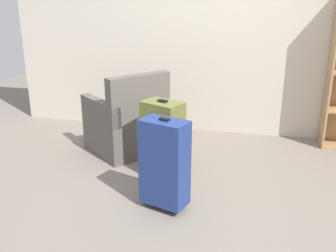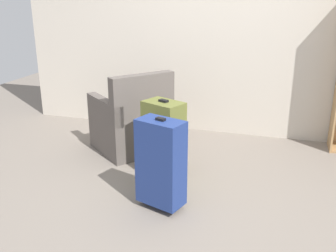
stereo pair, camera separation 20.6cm
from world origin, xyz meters
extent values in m
plane|color=slate|center=(0.00, 0.00, 0.00)|extent=(8.83, 8.83, 0.00)
cube|color=beige|center=(0.00, 1.83, 1.30)|extent=(5.05, 0.10, 2.60)
cube|color=#59514C|center=(-0.82, 0.95, 0.20)|extent=(0.99, 0.99, 0.40)
cube|color=gray|center=(-0.82, 0.95, 0.44)|extent=(0.77, 0.76, 0.08)
cube|color=#59514C|center=(-0.60, 0.76, 0.65)|extent=(0.54, 0.61, 0.50)
cube|color=#59514C|center=(-0.63, 1.18, 0.51)|extent=(0.60, 0.53, 0.22)
cube|color=#59514C|center=(-1.02, 0.72, 0.51)|extent=(0.60, 0.53, 0.22)
cylinder|color=white|center=(-0.23, 0.82, 0.05)|extent=(0.08, 0.08, 0.10)
torus|color=white|center=(-0.18, 0.82, 0.05)|extent=(0.06, 0.01, 0.06)
cube|color=brown|center=(-0.27, 0.39, 0.39)|extent=(0.43, 0.36, 0.69)
cube|color=black|center=(-0.27, 0.39, 0.75)|extent=(0.10, 0.08, 0.02)
cylinder|color=black|center=(-0.38, 0.45, 0.03)|extent=(0.07, 0.07, 0.05)
cylinder|color=black|center=(-0.15, 0.34, 0.03)|extent=(0.07, 0.07, 0.05)
cube|color=navy|center=(-0.12, -0.16, 0.40)|extent=(0.42, 0.32, 0.70)
cube|color=black|center=(-0.12, -0.16, 0.76)|extent=(0.08, 0.06, 0.02)
cylinder|color=black|center=(-0.24, -0.12, 0.03)|extent=(0.06, 0.06, 0.05)
cylinder|color=black|center=(0.01, -0.20, 0.03)|extent=(0.06, 0.06, 0.05)
camera|label=1|loc=(0.53, -2.87, 1.68)|focal=41.30mm
camera|label=2|loc=(0.73, -2.82, 1.68)|focal=41.30mm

